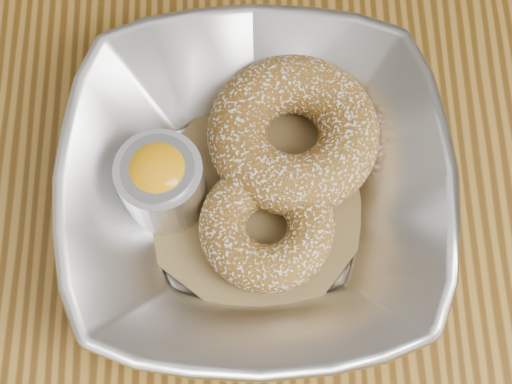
{
  "coord_description": "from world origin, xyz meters",
  "views": [
    {
      "loc": [
        0.09,
        -0.18,
        1.25
      ],
      "look_at": [
        0.1,
        0.0,
        0.78
      ],
      "focal_mm": 55.0,
      "sensor_mm": 36.0,
      "label": 1
    }
  ],
  "objects_px": {
    "serving_bowl": "(256,192)",
    "donut_back": "(293,133)",
    "table": "(135,256)",
    "donut_front": "(267,226)",
    "ramekin": "(161,181)"
  },
  "relations": [
    {
      "from": "donut_back",
      "to": "ramekin",
      "type": "height_order",
      "value": "ramekin"
    },
    {
      "from": "serving_bowl",
      "to": "table",
      "type": "bearing_deg",
      "value": -179.1
    },
    {
      "from": "serving_bowl",
      "to": "ramekin",
      "type": "bearing_deg",
      "value": 174.16
    },
    {
      "from": "table",
      "to": "serving_bowl",
      "type": "height_order",
      "value": "serving_bowl"
    },
    {
      "from": "serving_bowl",
      "to": "ramekin",
      "type": "relative_size",
      "value": 4.45
    },
    {
      "from": "donut_back",
      "to": "donut_front",
      "type": "height_order",
      "value": "donut_back"
    },
    {
      "from": "donut_front",
      "to": "serving_bowl",
      "type": "bearing_deg",
      "value": 106.81
    },
    {
      "from": "table",
      "to": "serving_bowl",
      "type": "distance_m",
      "value": 0.16
    },
    {
      "from": "table",
      "to": "donut_front",
      "type": "distance_m",
      "value": 0.16
    },
    {
      "from": "donut_front",
      "to": "table",
      "type": "bearing_deg",
      "value": 168.81
    },
    {
      "from": "table",
      "to": "serving_bowl",
      "type": "bearing_deg",
      "value": 0.9
    },
    {
      "from": "table",
      "to": "donut_back",
      "type": "distance_m",
      "value": 0.18
    },
    {
      "from": "table",
      "to": "donut_back",
      "type": "relative_size",
      "value": 10.5
    },
    {
      "from": "table",
      "to": "ramekin",
      "type": "bearing_deg",
      "value": 12.12
    },
    {
      "from": "serving_bowl",
      "to": "donut_back",
      "type": "xyz_separation_m",
      "value": [
        0.03,
        0.04,
        -0.0
      ]
    }
  ]
}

